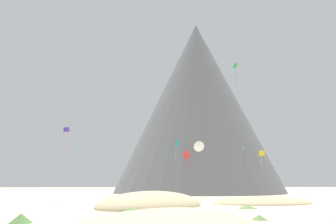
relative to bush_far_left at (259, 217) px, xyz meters
name	(u,v)px	position (x,y,z in m)	size (l,w,h in m)	color
ground_plane	(193,220)	(-5.92, 0.81, -0.23)	(400.00, 400.00, 0.00)	beige
dune_foreground_right	(263,203)	(9.13, 24.30, -0.23)	(16.83, 12.58, 2.14)	#C6B284
dune_midground	(151,207)	(-9.21, 17.70, -0.23)	(12.22, 18.69, 4.30)	#CCBA8E
bush_far_left	(259,217)	(0.00, 0.00, 0.00)	(1.54, 1.54, 0.46)	#668C4C
bush_near_left	(149,214)	(-9.87, 3.82, 0.02)	(2.00, 2.00, 0.50)	#668C4C
bush_scatter_east	(130,209)	(-11.92, 9.76, 0.03)	(2.18, 2.18, 0.52)	#668C4C
bush_mid_center	(247,207)	(3.07, 13.20, 0.01)	(2.60, 2.60, 0.48)	#668C4C
bush_far_right	(21,218)	(-20.64, -0.76, 0.17)	(1.95, 1.95, 0.81)	#568442
rock_massif	(196,110)	(7.64, 79.64, 26.91)	(61.63, 61.63, 57.92)	slate
kite_white_low	(199,147)	(2.95, 48.15, 11.38)	(2.64, 1.26, 4.60)	white
kite_indigo_low	(66,131)	(-24.34, 30.97, 12.31)	(1.01, 0.98, 4.95)	#5138B2
kite_red_low	(187,155)	(0.90, 55.03, 9.97)	(1.93, 2.03, 6.53)	red
kite_green_high	(236,66)	(13.32, 50.47, 32.54)	(1.39, 1.75, 6.06)	green
kite_yellow_low	(262,153)	(20.66, 55.12, 10.51)	(1.80, 1.82, 3.47)	yellow
kite_cyan_low	(243,151)	(10.85, 39.15, 9.51)	(0.67, 0.90, 4.56)	#33BCDB
kite_teal_low	(177,145)	(-4.39, 28.58, 9.51)	(0.62, 0.58, 3.69)	teal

